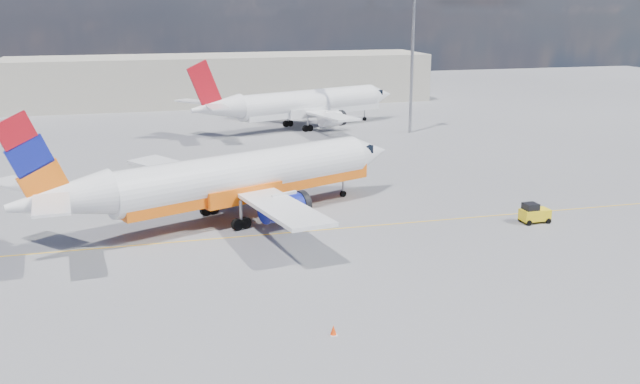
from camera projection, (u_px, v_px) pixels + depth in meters
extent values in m
plane|color=slate|center=(292.00, 246.00, 50.30)|extent=(240.00, 240.00, 0.00)
cube|color=yellow|center=(283.00, 233.00, 53.10)|extent=(70.00, 0.15, 0.01)
cube|color=#B1A998|center=(222.00, 79.00, 120.51)|extent=(70.00, 14.00, 8.00)
cylinder|color=white|center=(246.00, 173.00, 56.07)|extent=(21.67, 11.81, 3.42)
cone|color=white|center=(369.00, 153.00, 63.85)|extent=(5.04, 4.72, 3.42)
cone|color=white|center=(59.00, 200.00, 47.30)|extent=(7.74, 5.74, 3.25)
cube|color=black|center=(357.00, 148.00, 62.87)|extent=(2.48, 2.80, 0.70)
cube|color=orange|center=(251.00, 187.00, 56.67)|extent=(21.44, 11.25, 1.21)
cube|color=white|center=(187.00, 171.00, 60.75)|extent=(9.83, 11.56, 0.81)
cube|color=white|center=(281.00, 207.00, 50.06)|extent=(5.08, 12.41, 0.81)
cylinder|color=navy|center=(223.00, 184.00, 60.29)|extent=(4.08, 3.17, 1.91)
cylinder|color=navy|center=(284.00, 208.00, 53.41)|extent=(4.08, 3.17, 1.91)
cylinder|color=black|center=(239.00, 181.00, 61.24)|extent=(1.29, 2.14, 2.11)
cylinder|color=black|center=(301.00, 204.00, 54.37)|extent=(1.29, 2.14, 2.11)
cube|color=orange|center=(31.00, 158.00, 45.61)|extent=(4.46, 2.13, 6.27)
cube|color=white|center=(20.00, 184.00, 48.68)|extent=(4.97, 5.24, 0.18)
cube|color=white|center=(51.00, 205.00, 43.79)|extent=(2.65, 5.20, 0.18)
cylinder|color=gray|center=(343.00, 183.00, 62.66)|extent=(0.24, 0.24, 2.11)
cylinder|color=black|center=(343.00, 194.00, 62.91)|extent=(0.61, 0.44, 0.56)
cylinder|color=black|center=(209.00, 210.00, 57.52)|extent=(0.98, 0.71, 0.90)
cylinder|color=black|center=(241.00, 224.00, 53.86)|extent=(0.98, 0.71, 0.90)
cylinder|color=white|center=(309.00, 102.00, 96.78)|extent=(21.32, 10.91, 3.33)
cone|color=white|center=(380.00, 95.00, 104.06)|extent=(4.86, 4.53, 3.33)
cone|color=white|center=(216.00, 108.00, 88.58)|extent=(7.54, 5.44, 3.17)
cube|color=black|center=(373.00, 92.00, 103.13)|extent=(2.37, 2.71, 0.69)
cube|color=white|center=(312.00, 110.00, 97.36)|extent=(21.10, 10.36, 1.18)
cube|color=white|center=(273.00, 104.00, 101.52)|extent=(9.35, 11.42, 0.79)
cube|color=white|center=(331.00, 116.00, 90.82)|extent=(4.59, 12.07, 0.79)
cylinder|color=white|center=(294.00, 111.00, 100.97)|extent=(3.96, 3.01, 1.86)
cylinder|color=white|center=(332.00, 119.00, 94.09)|extent=(3.96, 3.01, 1.86)
cylinder|color=black|center=(303.00, 110.00, 101.87)|extent=(1.20, 2.10, 2.06)
cylinder|color=black|center=(341.00, 118.00, 94.99)|extent=(1.20, 2.10, 2.06)
cube|color=#B30D19|center=(205.00, 85.00, 86.97)|extent=(4.40, 1.94, 6.12)
cube|color=white|center=(194.00, 101.00, 90.03)|extent=(4.77, 5.16, 0.18)
cube|color=white|center=(218.00, 107.00, 85.13)|extent=(2.43, 5.02, 0.18)
cylinder|color=gray|center=(365.00, 112.00, 102.97)|extent=(0.23, 0.23, 2.06)
cylinder|color=black|center=(365.00, 119.00, 103.22)|extent=(0.60, 0.42, 0.55)
cylinder|color=black|center=(288.00, 124.00, 98.30)|extent=(0.96, 0.67, 0.88)
cylinder|color=black|center=(308.00, 128.00, 94.63)|extent=(0.96, 0.67, 0.88)
cylinder|color=black|center=(520.00, 219.00, 55.94)|extent=(0.44, 0.19, 0.43)
cylinder|color=black|center=(529.00, 223.00, 54.83)|extent=(0.44, 0.19, 0.43)
cylinder|color=black|center=(539.00, 217.00, 56.43)|extent=(0.44, 0.19, 0.43)
cylinder|color=black|center=(548.00, 221.00, 55.32)|extent=(0.44, 0.19, 0.43)
cube|color=yellow|center=(535.00, 215.00, 55.52)|extent=(2.28, 1.29, 0.86)
cube|color=black|center=(531.00, 207.00, 55.22)|extent=(1.07, 1.07, 0.52)
cube|color=white|center=(333.00, 335.00, 36.86)|extent=(0.39, 0.39, 0.04)
cone|color=#FF400A|center=(333.00, 330.00, 36.79)|extent=(0.33, 0.33, 0.51)
cylinder|color=gray|center=(412.00, 61.00, 91.52)|extent=(0.41, 0.41, 18.62)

